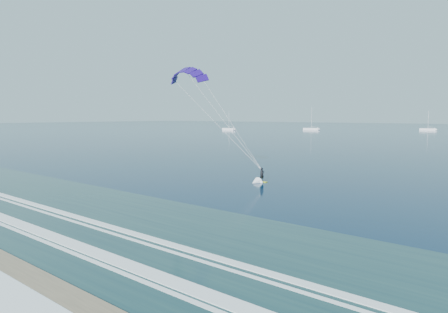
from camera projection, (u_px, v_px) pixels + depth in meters
The scene contains 4 objects.
kitesurfer_rig at pixel (221, 117), 51.91m from camera, with size 14.88×5.71×15.92m.
sailboat_0 at pixel (229, 129), 231.28m from camera, with size 8.19×2.40×11.22m.
sailboat_1 at pixel (311, 129), 233.00m from camera, with size 9.56×2.40×13.01m.
sailboat_2 at pixel (428, 129), 226.28m from camera, with size 8.36×2.40×11.31m.
Camera 1 is at (31.24, -7.98, 8.46)m, focal length 32.00 mm.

